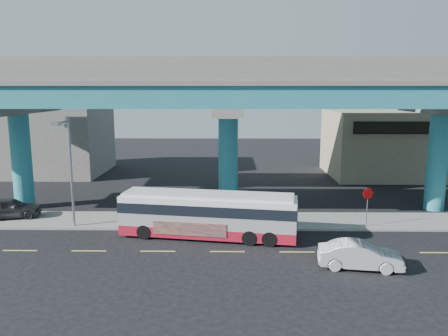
{
  "coord_description": "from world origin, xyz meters",
  "views": [
    {
      "loc": [
        0.14,
        -24.11,
        9.12
      ],
      "look_at": [
        -0.25,
        4.0,
        4.12
      ],
      "focal_mm": 35.0,
      "sensor_mm": 36.0,
      "label": 1
    }
  ],
  "objects_px": {
    "transit_bus": "(208,213)",
    "street_lamp": "(67,158)",
    "parked_car": "(9,208)",
    "sedan": "(360,255)",
    "stop_sign": "(368,198)"
  },
  "relations": [
    {
      "from": "street_lamp",
      "to": "stop_sign",
      "type": "bearing_deg",
      "value": 2.11
    },
    {
      "from": "street_lamp",
      "to": "stop_sign",
      "type": "height_order",
      "value": "street_lamp"
    },
    {
      "from": "stop_sign",
      "to": "transit_bus",
      "type": "bearing_deg",
      "value": -165.73
    },
    {
      "from": "transit_bus",
      "to": "parked_car",
      "type": "relative_size",
      "value": 2.45
    },
    {
      "from": "stop_sign",
      "to": "parked_car",
      "type": "bearing_deg",
      "value": -179.85
    },
    {
      "from": "transit_bus",
      "to": "stop_sign",
      "type": "xyz_separation_m",
      "value": [
        10.52,
        1.95,
        0.5
      ]
    },
    {
      "from": "sedan",
      "to": "street_lamp",
      "type": "bearing_deg",
      "value": 79.58
    },
    {
      "from": "parked_car",
      "to": "transit_bus",
      "type": "bearing_deg",
      "value": -118.54
    },
    {
      "from": "transit_bus",
      "to": "street_lamp",
      "type": "bearing_deg",
      "value": -178.56
    },
    {
      "from": "transit_bus",
      "to": "sedan",
      "type": "relative_size",
      "value": 2.54
    },
    {
      "from": "sedan",
      "to": "street_lamp",
      "type": "distance_m",
      "value": 18.72
    },
    {
      "from": "parked_car",
      "to": "street_lamp",
      "type": "distance_m",
      "value": 7.0
    },
    {
      "from": "transit_bus",
      "to": "street_lamp",
      "type": "xyz_separation_m",
      "value": [
        -9.12,
        1.23,
        3.32
      ]
    },
    {
      "from": "transit_bus",
      "to": "stop_sign",
      "type": "relative_size",
      "value": 4.29
    },
    {
      "from": "transit_bus",
      "to": "sedan",
      "type": "bearing_deg",
      "value": -21.48
    }
  ]
}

